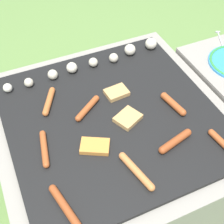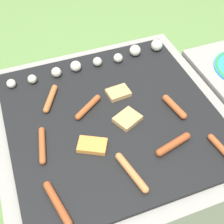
% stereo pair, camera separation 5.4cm
% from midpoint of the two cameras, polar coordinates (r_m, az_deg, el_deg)
% --- Properties ---
extents(ground_plane, '(14.00, 14.00, 0.00)m').
position_cam_midpoint_polar(ground_plane, '(1.65, 0.95, -10.40)').
color(ground_plane, '#608442').
extents(grill, '(0.98, 0.98, 0.42)m').
position_cam_midpoint_polar(grill, '(1.48, 1.05, -6.11)').
color(grill, gray).
rests_on(grill, ground_plane).
extents(sausage_front_left, '(0.16, 0.06, 0.03)m').
position_cam_midpoint_polar(sausage_front_left, '(1.23, 12.40, -5.80)').
color(sausage_front_left, '#93421E').
rests_on(sausage_front_left, grill).
extents(sausage_mid_left, '(0.05, 0.17, 0.02)m').
position_cam_midpoint_polar(sausage_mid_left, '(1.22, -11.43, -5.99)').
color(sausage_mid_left, '#A34C23').
rests_on(sausage_mid_left, grill).
extents(sausage_back_right, '(0.05, 0.15, 0.03)m').
position_cam_midpoint_polar(sausage_back_right, '(1.36, 12.40, 0.99)').
color(sausage_back_right, '#A34C23').
rests_on(sausage_back_right, grill).
extents(sausage_mid_right, '(0.14, 0.10, 0.03)m').
position_cam_midpoint_polar(sausage_mid_right, '(1.33, -3.24, 0.90)').
color(sausage_mid_right, '#A34C23').
rests_on(sausage_mid_right, grill).
extents(sausage_back_center, '(0.06, 0.19, 0.03)m').
position_cam_midpoint_polar(sausage_back_center, '(1.14, 4.97, -10.95)').
color(sausage_back_center, '#C6753D').
rests_on(sausage_back_center, grill).
extents(sausage_front_center, '(0.06, 0.18, 0.03)m').
position_cam_midpoint_polar(sausage_front_center, '(1.09, -8.51, -16.21)').
color(sausage_front_center, '#93421E').
rests_on(sausage_front_center, grill).
extents(sausage_front_right, '(0.04, 0.16, 0.03)m').
position_cam_midpoint_polar(sausage_front_right, '(1.27, 20.69, -6.45)').
color(sausage_front_right, '#A34C23').
rests_on(sausage_front_right, grill).
extents(sausage_back_left, '(0.09, 0.15, 0.03)m').
position_cam_midpoint_polar(sausage_back_left, '(1.38, -10.08, 2.43)').
color(sausage_back_left, '#B7602D').
rests_on(sausage_back_left, grill).
extents(bread_slice_left, '(0.13, 0.12, 0.02)m').
position_cam_midpoint_polar(bread_slice_left, '(1.29, 4.05, -1.27)').
color(bread_slice_left, tan).
rests_on(bread_slice_left, grill).
extents(bread_slice_right, '(0.13, 0.12, 0.02)m').
position_cam_midpoint_polar(bread_slice_right, '(1.20, -2.34, -6.14)').
color(bread_slice_right, '#D18438').
rests_on(bread_slice_right, grill).
extents(bread_slice_center, '(0.10, 0.08, 0.02)m').
position_cam_midpoint_polar(bread_slice_center, '(1.40, 2.27, 3.53)').
color(bread_slice_center, tan).
rests_on(bread_slice_center, grill).
extents(mushroom_row, '(0.79, 0.08, 0.06)m').
position_cam_midpoint_polar(mushroom_row, '(1.55, -0.77, 9.50)').
color(mushroom_row, silver).
rests_on(mushroom_row, grill).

